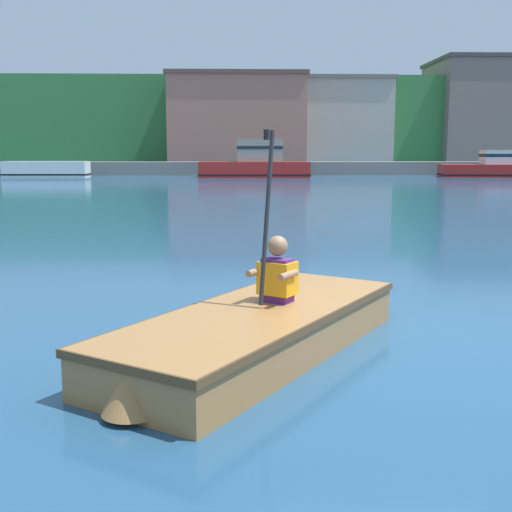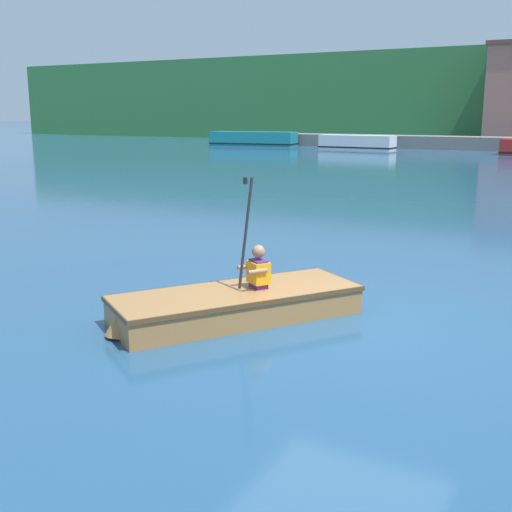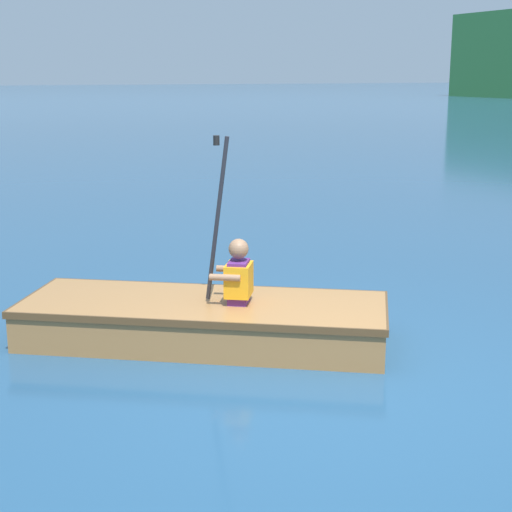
{
  "view_description": "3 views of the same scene",
  "coord_description": "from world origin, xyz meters",
  "px_view_note": "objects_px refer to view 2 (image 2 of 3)",
  "views": [
    {
      "loc": [
        -1.48,
        -5.46,
        1.61
      ],
      "look_at": [
        -1.29,
        0.02,
        0.72
      ],
      "focal_mm": 45.0,
      "sensor_mm": 36.0,
      "label": 1
    },
    {
      "loc": [
        2.73,
        -7.13,
        2.56
      ],
      "look_at": [
        -1.29,
        0.02,
        0.72
      ],
      "focal_mm": 45.0,
      "sensor_mm": 36.0,
      "label": 2
    },
    {
      "loc": [
        4.77,
        -2.8,
        2.28
      ],
      "look_at": [
        -1.29,
        0.02,
        0.72
      ],
      "focal_mm": 55.0,
      "sensor_mm": 36.0,
      "label": 3
    }
  ],
  "objects_px": {
    "rowboat_foreground": "(233,303)",
    "moored_boat_dock_center_far": "(253,139)",
    "person_paddler": "(258,268)",
    "moored_boat_dock_center_near": "(357,143)"
  },
  "relations": [
    {
      "from": "moored_boat_dock_center_near",
      "to": "person_paddler",
      "type": "xyz_separation_m",
      "value": [
        12.24,
        -36.15,
        0.16
      ]
    },
    {
      "from": "moored_boat_dock_center_near",
      "to": "rowboat_foreground",
      "type": "distance_m",
      "value": 38.37
    },
    {
      "from": "rowboat_foreground",
      "to": "person_paddler",
      "type": "xyz_separation_m",
      "value": [
        0.19,
        0.29,
        0.42
      ]
    },
    {
      "from": "moored_boat_dock_center_far",
      "to": "rowboat_foreground",
      "type": "bearing_deg",
      "value": -60.78
    },
    {
      "from": "moored_boat_dock_center_far",
      "to": "moored_boat_dock_center_near",
      "type": "bearing_deg",
      "value": -6.66
    },
    {
      "from": "moored_boat_dock_center_near",
      "to": "moored_boat_dock_center_far",
      "type": "distance_m",
      "value": 8.98
    },
    {
      "from": "person_paddler",
      "to": "moored_boat_dock_center_near",
      "type": "bearing_deg",
      "value": 108.7
    },
    {
      "from": "rowboat_foreground",
      "to": "moored_boat_dock_center_far",
      "type": "bearing_deg",
      "value": 119.22
    },
    {
      "from": "moored_boat_dock_center_far",
      "to": "person_paddler",
      "type": "height_order",
      "value": "person_paddler"
    },
    {
      "from": "rowboat_foreground",
      "to": "person_paddler",
      "type": "height_order",
      "value": "person_paddler"
    }
  ]
}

